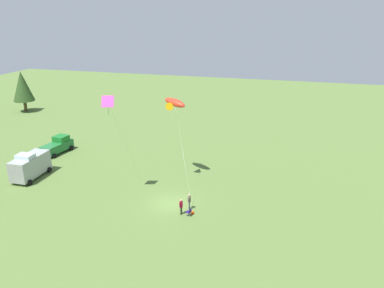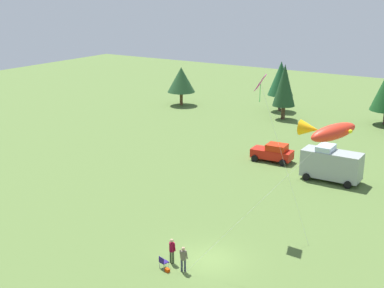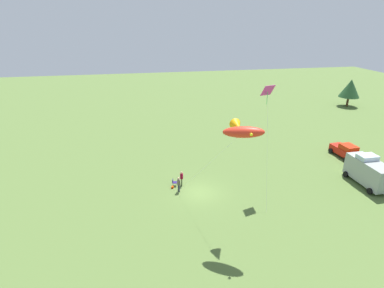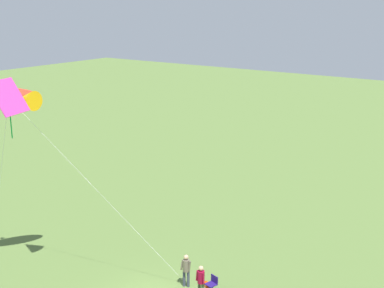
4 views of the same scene
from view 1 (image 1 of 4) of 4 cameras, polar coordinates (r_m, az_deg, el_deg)
name	(u,v)px [view 1 (image 1 of 4)]	position (r m, az deg, el deg)	size (l,w,h in m)	color
ground_plane	(171,204)	(41.19, -3.22, -9.06)	(160.00, 160.00, 0.00)	#526C33
person_kite_flyer	(189,200)	(39.62, -0.42, -8.60)	(0.57, 0.42, 1.74)	#353B4B
folding_chair	(189,212)	(38.67, -0.44, -10.27)	(0.59, 0.59, 0.82)	navy
person_spectator	(181,205)	(38.70, -1.68, -9.34)	(0.55, 0.38, 1.74)	#3A482C
backpack_on_grass	(192,213)	(39.21, 0.06, -10.44)	(0.32, 0.22, 0.22)	#CA3705
van_motorhome_grey	(30,165)	(50.65, -23.43, -3.01)	(5.42, 2.65, 3.34)	#959C99
truck_green_flatbed	(58,145)	(58.24, -19.79, -0.21)	(5.23, 2.98, 2.34)	#1F6830
kite_large_fish	(174,103)	(44.30, -2.78, 6.22)	(8.81, 5.92, 10.09)	red
kite_diamond_rainbow	(108,103)	(39.98, -12.63, 6.08)	(5.26, 1.85, 11.47)	#D937A1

